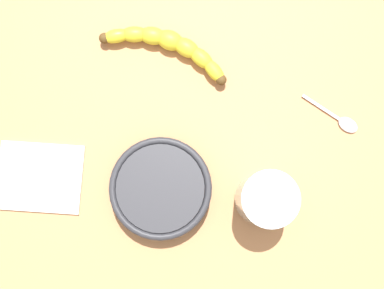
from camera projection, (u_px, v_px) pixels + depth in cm
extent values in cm
cube|color=#B97B4D|center=(210.00, 112.00, 86.21)|extent=(120.00, 120.00, 3.00)
ellipsoid|color=yellow|center=(214.00, 71.00, 83.77)|extent=(5.34, 4.49, 2.42)
ellipsoid|color=yellow|center=(201.00, 58.00, 84.03)|extent=(5.43, 4.22, 2.77)
ellipsoid|color=yellow|center=(186.00, 48.00, 84.24)|extent=(5.23, 3.86, 3.11)
ellipsoid|color=yellow|center=(170.00, 40.00, 84.40)|extent=(4.82, 3.51, 3.46)
ellipsoid|color=yellow|center=(153.00, 36.00, 84.49)|extent=(5.28, 3.96, 3.11)
ellipsoid|color=yellow|center=(135.00, 34.00, 84.52)|extent=(5.45, 4.30, 2.77)
ellipsoid|color=yellow|center=(116.00, 36.00, 84.49)|extent=(5.34, 4.56, 2.42)
sphere|color=#513819|center=(222.00, 80.00, 83.58)|extent=(1.90, 1.90, 1.90)
sphere|color=#513819|center=(104.00, 38.00, 84.44)|extent=(1.90, 1.90, 1.90)
cylinder|color=silver|center=(265.00, 199.00, 77.22)|extent=(8.90, 8.90, 11.52)
cylinder|color=#ABC285|center=(264.00, 199.00, 78.12)|extent=(8.40, 8.40, 9.21)
cylinder|color=#2D2D33|center=(161.00, 189.00, 80.75)|extent=(14.51, 14.51, 4.82)
torus|color=#2D2D33|center=(160.00, 188.00, 78.96)|extent=(16.97, 16.97, 1.20)
ellipsoid|color=silver|center=(348.00, 125.00, 84.02)|extent=(4.05, 3.16, 0.80)
cube|color=silver|center=(323.00, 109.00, 84.35)|extent=(8.39, 2.43, 0.25)
cube|color=white|center=(40.00, 177.00, 83.07)|extent=(17.30, 15.53, 0.60)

